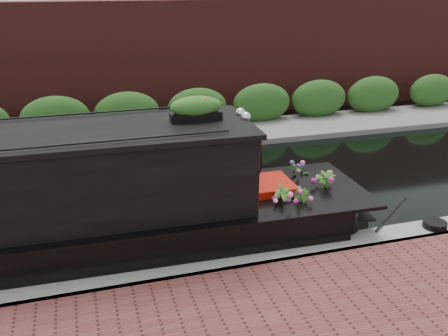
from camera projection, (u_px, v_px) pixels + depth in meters
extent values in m
plane|color=black|center=(162.00, 199.00, 11.31)|extent=(80.00, 80.00, 0.00)
cube|color=gray|center=(197.00, 278.00, 8.36)|extent=(40.00, 0.60, 0.50)
cube|color=slate|center=(137.00, 144.00, 15.06)|extent=(40.00, 2.40, 0.34)
cube|color=#244E1A|center=(134.00, 135.00, 15.86)|extent=(40.00, 1.10, 2.80)
cube|color=#511D1B|center=(126.00, 118.00, 17.74)|extent=(40.00, 1.00, 8.00)
cube|color=#AC1506|center=(242.00, 159.00, 9.28)|extent=(0.12, 1.89, 1.46)
cube|color=black|center=(176.00, 183.00, 8.00)|extent=(0.97, 0.06, 0.59)
cube|color=#AC1506|center=(269.00, 194.00, 9.71)|extent=(0.89, 1.00, 0.54)
sphere|color=silver|center=(246.00, 117.00, 8.84)|extent=(0.19, 0.19, 0.19)
sphere|color=silver|center=(240.00, 113.00, 9.11)|extent=(0.19, 0.19, 0.19)
cube|color=black|center=(196.00, 116.00, 8.73)|extent=(0.91, 0.27, 0.15)
ellipsoid|color=#E84219|center=(196.00, 105.00, 8.65)|extent=(1.00, 0.27, 0.26)
imported|color=#346D24|center=(283.00, 204.00, 9.06)|extent=(0.47, 0.42, 0.74)
imported|color=#346D24|center=(301.00, 206.00, 9.11)|extent=(0.39, 0.43, 0.63)
imported|color=#346D24|center=(301.00, 178.00, 10.44)|extent=(0.68, 0.67, 0.57)
imported|color=#346D24|center=(324.00, 189.00, 9.76)|extent=(0.55, 0.55, 0.70)
imported|color=#346D24|center=(253.00, 178.00, 10.47)|extent=(0.31, 0.35, 0.55)
cylinder|color=brown|center=(358.00, 208.00, 10.46)|extent=(0.36, 0.37, 0.36)
cylinder|color=black|center=(435.00, 224.00, 9.48)|extent=(0.45, 0.45, 0.12)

